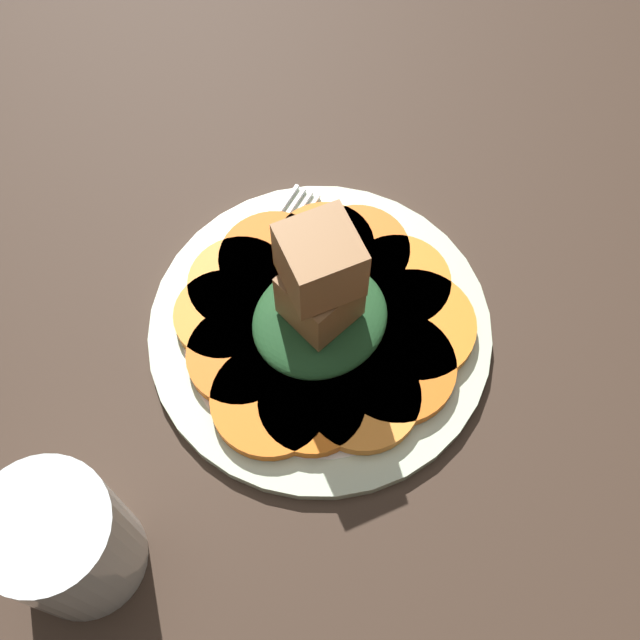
# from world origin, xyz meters

# --- Properties ---
(table_slab) EXTENTS (1.20, 1.20, 0.02)m
(table_slab) POSITION_xyz_m (0.00, 0.00, 0.01)
(table_slab) COLOR #38281E
(table_slab) RESTS_ON ground
(plate) EXTENTS (0.26, 0.26, 0.01)m
(plate) POSITION_xyz_m (0.00, 0.00, 0.03)
(plate) COLOR beige
(plate) RESTS_ON table_slab
(carrot_slice_0) EXTENTS (0.09, 0.09, 0.01)m
(carrot_slice_0) POSITION_xyz_m (-0.01, -0.06, 0.04)
(carrot_slice_0) COLOR orange
(carrot_slice_0) RESTS_ON plate
(carrot_slice_1) EXTENTS (0.08, 0.08, 0.01)m
(carrot_slice_1) POSITION_xyz_m (0.03, -0.06, 0.04)
(carrot_slice_1) COLOR orange
(carrot_slice_1) RESTS_ON plate
(carrot_slice_2) EXTENTS (0.07, 0.07, 0.01)m
(carrot_slice_2) POSITION_xyz_m (0.05, -0.05, 0.04)
(carrot_slice_2) COLOR orange
(carrot_slice_2) RESTS_ON plate
(carrot_slice_3) EXTENTS (0.08, 0.08, 0.01)m
(carrot_slice_3) POSITION_xyz_m (0.06, -0.01, 0.04)
(carrot_slice_3) COLOR orange
(carrot_slice_3) RESTS_ON plate
(carrot_slice_4) EXTENTS (0.09, 0.09, 0.01)m
(carrot_slice_4) POSITION_xyz_m (0.07, 0.03, 0.04)
(carrot_slice_4) COLOR orange
(carrot_slice_4) RESTS_ON plate
(carrot_slice_5) EXTENTS (0.08, 0.08, 0.01)m
(carrot_slice_5) POSITION_xyz_m (0.04, 0.05, 0.04)
(carrot_slice_5) COLOR orange
(carrot_slice_5) RESTS_ON plate
(carrot_slice_6) EXTENTS (0.08, 0.08, 0.01)m
(carrot_slice_6) POSITION_xyz_m (0.01, 0.06, 0.04)
(carrot_slice_6) COLOR orange
(carrot_slice_6) RESTS_ON plate
(carrot_slice_7) EXTENTS (0.09, 0.09, 0.01)m
(carrot_slice_7) POSITION_xyz_m (-0.02, 0.06, 0.04)
(carrot_slice_7) COLOR orange
(carrot_slice_7) RESTS_ON plate
(carrot_slice_8) EXTENTS (0.09, 0.09, 0.01)m
(carrot_slice_8) POSITION_xyz_m (-0.05, 0.05, 0.04)
(carrot_slice_8) COLOR orange
(carrot_slice_8) RESTS_ON plate
(carrot_slice_9) EXTENTS (0.08, 0.08, 0.01)m
(carrot_slice_9) POSITION_xyz_m (-0.07, 0.01, 0.04)
(carrot_slice_9) COLOR orange
(carrot_slice_9) RESTS_ON plate
(carrot_slice_10) EXTENTS (0.08, 0.08, 0.01)m
(carrot_slice_10) POSITION_xyz_m (-0.06, -0.03, 0.04)
(carrot_slice_10) COLOR orange
(carrot_slice_10) RESTS_ON plate
(carrot_slice_11) EXTENTS (0.08, 0.08, 0.01)m
(carrot_slice_11) POSITION_xyz_m (-0.04, -0.05, 0.04)
(carrot_slice_11) COLOR orange
(carrot_slice_11) RESTS_ON plate
(center_pile) EXTENTS (0.10, 0.09, 0.12)m
(center_pile) POSITION_xyz_m (-0.00, -0.00, 0.08)
(center_pile) COLOR #1E4723
(center_pile) RESTS_ON plate
(fork) EXTENTS (0.17, 0.08, 0.00)m
(fork) POSITION_xyz_m (0.01, -0.07, 0.03)
(fork) COLOR silver
(fork) RESTS_ON plate
(water_glass) EXTENTS (0.08, 0.08, 0.10)m
(water_glass) POSITION_xyz_m (0.23, 0.03, 0.07)
(water_glass) COLOR silver
(water_glass) RESTS_ON table_slab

